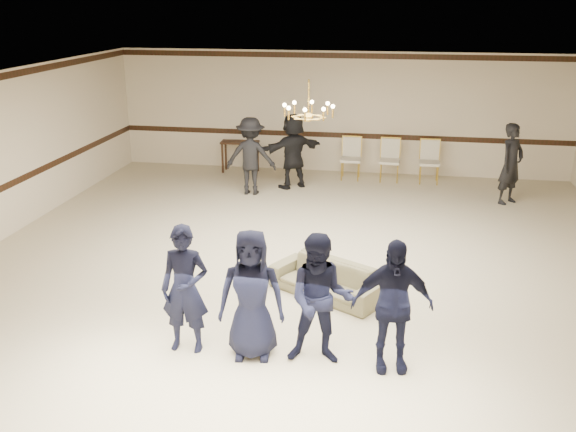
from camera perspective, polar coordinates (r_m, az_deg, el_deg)
name	(u,v)px	position (r m, az deg, el deg)	size (l,w,h in m)	color
room	(299,186)	(10.44, 0.99, 2.70)	(12.01, 14.01, 3.21)	beige
chair_rail	(340,135)	(17.31, 4.64, 7.21)	(12.00, 0.02, 0.14)	black
crown_molding	(342,56)	(17.01, 4.83, 14.08)	(12.00, 0.02, 0.14)	black
chandelier	(309,98)	(11.13, 1.85, 10.45)	(0.94, 0.94, 0.89)	gold
boy_a	(185,289)	(8.57, -9.18, -6.47)	(0.64, 0.42, 1.76)	black
boy_b	(252,294)	(8.33, -3.27, -7.01)	(0.86, 0.56, 1.76)	black
boy_c	(321,300)	(8.19, 2.92, -7.49)	(0.86, 0.67, 1.76)	black
boy_d	(392,306)	(8.15, 9.27, -7.90)	(1.03, 0.43, 1.76)	black
settee	(327,279)	(10.23, 3.49, -5.65)	(1.85, 0.72, 0.54)	#75724E
adult_left	(251,156)	(15.29, -3.34, 5.36)	(1.20, 0.69, 1.85)	black
adult_mid	(293,151)	(15.78, 0.44, 5.83)	(1.72, 0.55, 1.85)	black
adult_right	(511,164)	(15.40, 19.30, 4.42)	(0.68, 0.44, 1.85)	black
banquet_chair_left	(351,159)	(16.68, 5.62, 5.08)	(0.52, 0.52, 1.07)	beige
banquet_chair_mid	(390,161)	(16.64, 9.07, 4.90)	(0.52, 0.52, 1.07)	beige
banquet_chair_right	(429,162)	(16.66, 12.51, 4.70)	(0.52, 0.52, 1.07)	beige
console_table	(240,157)	(17.37, -4.28, 5.31)	(1.01, 0.43, 0.85)	#351F11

